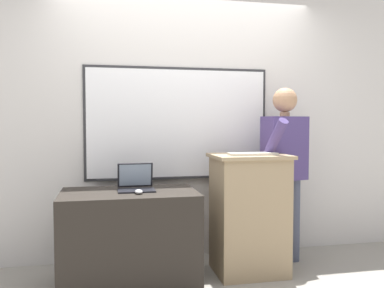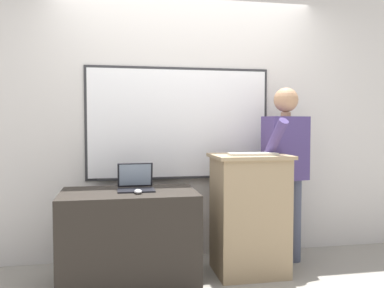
{
  "view_description": "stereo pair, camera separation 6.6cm",
  "coord_description": "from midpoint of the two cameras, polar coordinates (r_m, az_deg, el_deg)",
  "views": [
    {
      "loc": [
        -0.76,
        -2.81,
        1.31
      ],
      "look_at": [
        -0.05,
        0.55,
        1.13
      ],
      "focal_mm": 38.0,
      "sensor_mm": 36.0,
      "label": 1
    },
    {
      "loc": [
        -0.69,
        -2.83,
        1.31
      ],
      "look_at": [
        -0.05,
        0.55,
        1.13
      ],
      "focal_mm": 38.0,
      "sensor_mm": 36.0,
      "label": 2
    }
  ],
  "objects": [
    {
      "name": "lectern_podium",
      "position": [
        3.61,
        8.57,
        -9.64
      ],
      "size": [
        0.65,
        0.53,
        1.03
      ],
      "color": "tan",
      "rests_on": "ground_plane"
    },
    {
      "name": "back_wall",
      "position": [
        3.99,
        -0.44,
        2.95
      ],
      "size": [
        6.4,
        0.17,
        2.61
      ],
      "color": "silver",
      "rests_on": "ground_plane"
    },
    {
      "name": "wireless_keyboard",
      "position": [
        3.47,
        9.08,
        -1.39
      ],
      "size": [
        0.41,
        0.15,
        0.02
      ],
      "color": "beige",
      "rests_on": "lectern_podium"
    },
    {
      "name": "laptop",
      "position": [
        3.36,
        -7.37,
        -5.27
      ],
      "size": [
        0.29,
        0.26,
        0.22
      ],
      "color": "black",
      "rests_on": "side_desk"
    },
    {
      "name": "side_desk",
      "position": [
        3.39,
        -8.25,
        -12.93
      ],
      "size": [
        1.08,
        0.65,
        0.76
      ],
      "color": "#28231E",
      "rests_on": "ground_plane"
    },
    {
      "name": "computer_mouse_by_laptop",
      "position": [
        3.18,
        -6.99,
        -6.63
      ],
      "size": [
        0.06,
        0.1,
        0.03
      ],
      "color": "#BCBCC1",
      "rests_on": "side_desk"
    },
    {
      "name": "person_presenter",
      "position": [
        3.86,
        13.47,
        -2.56
      ],
      "size": [
        0.55,
        0.57,
        1.63
      ],
      "rotation": [
        0.0,
        0.0,
        0.19
      ],
      "color": "#474C60",
      "rests_on": "ground_plane"
    }
  ]
}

